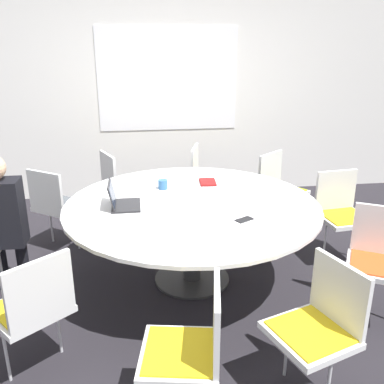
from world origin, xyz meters
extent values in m
plane|color=black|center=(0.00, 0.00, 0.00)|extent=(16.00, 16.00, 0.00)
cube|color=silver|center=(0.00, 2.37, 1.35)|extent=(8.00, 0.06, 2.70)
cube|color=white|center=(0.00, 2.33, 1.55)|extent=(1.80, 0.01, 1.30)
cylinder|color=#333333|center=(0.00, 0.00, 0.01)|extent=(0.67, 0.67, 0.02)
cylinder|color=#333333|center=(0.00, 0.00, 0.36)|extent=(0.16, 0.16, 0.69)
cylinder|color=white|center=(0.00, 0.00, 0.72)|extent=(2.15, 2.15, 0.03)
cylinder|color=silver|center=(-1.61, 0.00, 0.21)|extent=(0.02, 0.02, 0.42)
cube|color=silver|center=(-1.16, -0.94, 0.44)|extent=(0.61, 0.60, 0.04)
cube|color=gold|center=(-1.16, -0.94, 0.46)|extent=(0.53, 0.53, 0.01)
cube|color=silver|center=(-1.04, -1.09, 0.66)|extent=(0.34, 0.29, 0.40)
cylinder|color=silver|center=(-1.30, -1.05, 0.21)|extent=(0.02, 0.02, 0.42)
cylinder|color=silver|center=(-1.02, -0.82, 0.21)|extent=(0.02, 0.02, 0.42)
cube|color=silver|center=(-0.27, -1.47, 0.44)|extent=(0.49, 0.51, 0.04)
cube|color=gold|center=(-0.27, -1.47, 0.46)|extent=(0.43, 0.45, 0.01)
cube|color=silver|center=(-0.07, -1.50, 0.66)|extent=(0.10, 0.42, 0.40)
cylinder|color=silver|center=(-0.23, -1.29, 0.21)|extent=(0.02, 0.02, 0.42)
cube|color=silver|center=(0.49, -1.41, 0.44)|extent=(0.54, 0.55, 0.04)
cube|color=gold|center=(0.49, -1.41, 0.46)|extent=(0.48, 0.49, 0.01)
cube|color=silver|center=(0.68, -1.34, 0.66)|extent=(0.17, 0.40, 0.40)
cylinder|color=silver|center=(0.43, -1.24, 0.21)|extent=(0.02, 0.02, 0.42)
cube|color=silver|center=(1.30, -0.74, 0.44)|extent=(0.59, 0.58, 0.04)
cube|color=#E04C1E|center=(1.30, -0.74, 0.46)|extent=(0.52, 0.51, 0.01)
cube|color=silver|center=(1.39, -0.57, 0.66)|extent=(0.38, 0.23, 0.40)
cylinder|color=silver|center=(1.14, -0.65, 0.21)|extent=(0.02, 0.02, 0.42)
cube|color=silver|center=(1.48, 0.17, 0.44)|extent=(0.48, 0.47, 0.04)
cube|color=gold|center=(1.48, 0.17, 0.46)|extent=(0.43, 0.41, 0.01)
cube|color=silver|center=(1.46, 0.36, 0.66)|extent=(0.42, 0.08, 0.40)
cylinder|color=silver|center=(1.66, 0.19, 0.21)|extent=(0.02, 0.02, 0.42)
cylinder|color=silver|center=(1.30, 0.15, 0.21)|extent=(0.02, 0.02, 0.42)
cube|color=silver|center=(1.15, 0.95, 0.44)|extent=(0.61, 0.60, 0.04)
cube|color=olive|center=(1.15, 0.95, 0.46)|extent=(0.53, 0.53, 0.01)
cube|color=silver|center=(1.03, 1.10, 0.66)|extent=(0.34, 0.29, 0.40)
cylinder|color=silver|center=(1.29, 1.06, 0.21)|extent=(0.02, 0.02, 0.42)
cylinder|color=silver|center=(1.01, 0.83, 0.21)|extent=(0.02, 0.02, 0.42)
cube|color=silver|center=(0.42, 1.43, 0.44)|extent=(0.53, 0.54, 0.04)
cube|color=gold|center=(0.42, 1.43, 0.46)|extent=(0.46, 0.48, 0.01)
cube|color=silver|center=(0.23, 1.49, 0.66)|extent=(0.15, 0.41, 0.40)
cylinder|color=silver|center=(0.47, 1.60, 0.21)|extent=(0.02, 0.02, 0.42)
cylinder|color=silver|center=(0.37, 1.26, 0.21)|extent=(0.02, 0.02, 0.42)
cube|color=silver|center=(-0.59, 1.37, 0.44)|extent=(0.56, 0.57, 0.04)
cube|color=gold|center=(-0.59, 1.37, 0.46)|extent=(0.49, 0.50, 0.01)
cube|color=silver|center=(-0.77, 1.29, 0.66)|extent=(0.19, 0.40, 0.40)
cylinder|color=silver|center=(-0.66, 1.54, 0.21)|extent=(0.02, 0.02, 0.42)
cylinder|color=silver|center=(-0.52, 1.21, 0.21)|extent=(0.02, 0.02, 0.42)
cube|color=silver|center=(-1.22, 0.85, 0.44)|extent=(0.60, 0.60, 0.04)
cube|color=#4C5156|center=(-1.22, 0.85, 0.46)|extent=(0.53, 0.52, 0.01)
cube|color=silver|center=(-1.33, 0.69, 0.66)|extent=(0.36, 0.26, 0.40)
cylinder|color=silver|center=(-1.37, 0.96, 0.21)|extent=(0.02, 0.02, 0.42)
cylinder|color=silver|center=(-1.08, 0.75, 0.21)|extent=(0.02, 0.02, 0.42)
cylinder|color=black|center=(-1.64, 0.10, 0.23)|extent=(0.10, 0.10, 0.46)
cylinder|color=black|center=(-1.46, 0.10, 0.23)|extent=(0.10, 0.10, 0.46)
cube|color=black|center=(-1.55, 0.00, 0.73)|extent=(0.36, 0.22, 0.55)
cube|color=#232326|center=(-0.55, 0.00, 0.74)|extent=(0.23, 0.31, 0.02)
cube|color=#232326|center=(-0.66, 0.00, 0.85)|extent=(0.05, 0.31, 0.20)
cube|color=black|center=(-0.65, 0.00, 0.85)|extent=(0.04, 0.28, 0.17)
cube|color=maroon|center=(0.22, 0.51, 0.75)|extent=(0.16, 0.22, 0.02)
cylinder|color=#33669E|center=(-0.22, 0.40, 0.78)|extent=(0.09, 0.09, 0.09)
cube|color=black|center=(0.35, -0.41, 0.74)|extent=(0.16, 0.13, 0.01)
camera|label=1|loc=(-0.45, -3.33, 2.04)|focal=40.00mm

